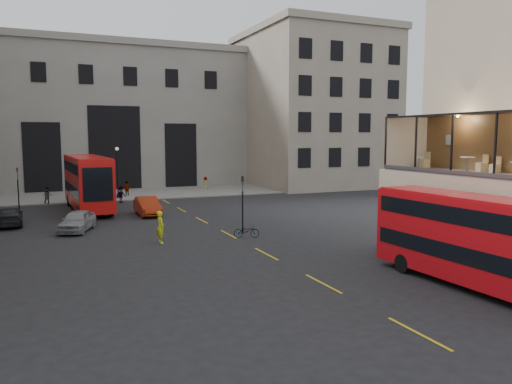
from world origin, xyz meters
name	(u,v)px	position (x,y,z in m)	size (l,w,h in m)	color
ground	(361,279)	(0.00, 0.00, 0.00)	(140.00, 140.00, 0.00)	black
host_frontage	(472,220)	(6.50, 0.00, 2.25)	(3.00, 11.00, 4.50)	tan
cafe_floor	(474,174)	(6.50, 0.00, 4.55)	(3.00, 10.00, 0.10)	slate
gateway	(109,113)	(-5.00, 47.99, 9.39)	(35.00, 10.60, 18.00)	gray
building_right	(312,106)	(20.00, 39.97, 10.39)	(16.60, 18.60, 20.00)	#A29482
pavement_far	(113,194)	(-6.00, 38.00, 0.06)	(40.00, 12.00, 0.12)	slate
traffic_light_near	(243,197)	(-1.00, 12.00, 2.42)	(0.16, 0.20, 3.80)	black
traffic_light_far	(18,184)	(-15.00, 28.00, 2.42)	(0.16, 0.20, 3.80)	black
street_lamp_b	(118,176)	(-6.00, 34.00, 2.39)	(0.36, 0.36, 5.33)	black
bus_near	(475,237)	(3.50, -3.02, 2.20)	(2.66, 9.91, 3.92)	#B30C12
bus_far	(87,180)	(-9.52, 26.82, 2.64)	(3.25, 11.89, 4.70)	red
car_a	(77,221)	(-11.03, 17.07, 0.72)	(1.70, 4.22, 1.44)	gray
car_b	(147,206)	(-5.29, 22.21, 0.74)	(1.58, 4.52, 1.49)	#9E2509
car_c	(9,217)	(-15.40, 21.20, 0.65)	(1.83, 4.49, 1.30)	black
bicycle	(247,231)	(-1.27, 10.66, 0.42)	(0.55, 1.59, 0.83)	gray
cyclist	(161,227)	(-6.66, 11.12, 0.98)	(0.71, 0.47, 1.96)	#D2E518
pedestrian_a	(48,196)	(-12.71, 32.11, 0.83)	(0.81, 0.63, 1.67)	gray
pedestrian_b	(121,195)	(-6.15, 30.81, 0.79)	(1.02, 0.59, 1.59)	gray
pedestrian_c	(127,189)	(-4.87, 35.52, 0.84)	(0.99, 0.41, 1.69)	gray
pedestrian_d	(205,183)	(4.90, 38.93, 0.79)	(0.77, 0.50, 1.58)	gray
cafe_table_mid	(467,163)	(5.56, -0.47, 5.15)	(0.67, 0.67, 0.83)	silver
cafe_table_far	(419,161)	(5.98, 3.35, 5.04)	(0.53, 0.53, 0.66)	beige
cafe_chair_b	(482,167)	(7.56, 0.49, 4.87)	(0.52, 0.52, 0.88)	tan
cafe_chair_c	(495,168)	(7.58, -0.29, 4.85)	(0.44, 0.44, 0.81)	tan
cafe_chair_d	(425,163)	(7.06, 4.09, 4.88)	(0.48, 0.48, 0.92)	tan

